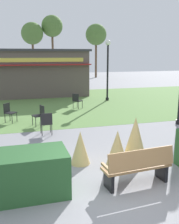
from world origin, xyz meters
name	(u,v)px	position (x,y,z in m)	size (l,w,h in m)	color
ground_plane	(120,201)	(0.00, 0.00, 0.00)	(80.00, 80.00, 0.00)	gray
lawn_patch	(49,104)	(0.00, 11.78, 0.00)	(36.00, 12.00, 0.01)	#5B8442
park_bench	(138,167)	(0.67, 0.53, 0.48)	(1.74, 0.66, 0.95)	#9E7547
hedge_left	(26,173)	(-1.90, 0.86, 0.49)	(1.82, 1.10, 0.99)	#28562B
ornamental_grass_behind_left	(135,139)	(1.26, 1.94, 0.66)	(0.73, 0.73, 1.32)	tan
ornamental_grass_behind_right	(80,148)	(-0.34, 2.16, 0.48)	(0.56, 0.56, 0.97)	tan
ornamental_grass_behind_center	(117,147)	(0.67, 1.86, 0.50)	(0.62, 0.62, 0.99)	tan
ornamental_grass_behind_far	(138,143)	(1.44, 2.13, 0.45)	(0.54, 0.54, 0.91)	tan
lamppost_far	(108,63)	(4.03, 12.01, 2.55)	(0.36, 0.36, 4.03)	black
food_kiosk	(23,72)	(-1.38, 16.19, 1.75)	(9.74, 4.83, 3.47)	#594C47
cafe_chair_west	(40,114)	(-1.04, 6.72, 0.53)	(0.55, 0.55, 0.89)	black
cafe_chair_east	(9,111)	(-2.36, 7.67, 0.53)	(0.61, 0.61, 0.89)	black
cafe_chair_center	(77,100)	(1.37, 9.84, 0.53)	(0.62, 0.62, 0.89)	black
cafe_chair_north	(46,122)	(-0.94, 5.20, 0.53)	(0.45, 0.45, 0.89)	black
parked_car_west_slot	(0,78)	(-3.53, 25.27, 0.64)	(4.29, 2.23, 1.20)	navy
tree_left_bg	(52,27)	(3.18, 31.29, 6.67)	(2.80, 2.80, 8.15)	brown
tree_right_bg	(32,34)	(0.53, 30.74, 5.67)	(2.80, 2.80, 7.13)	brown
tree_center_bg	(96,35)	(8.83, 29.91, 5.64)	(2.80, 2.80, 7.09)	brown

